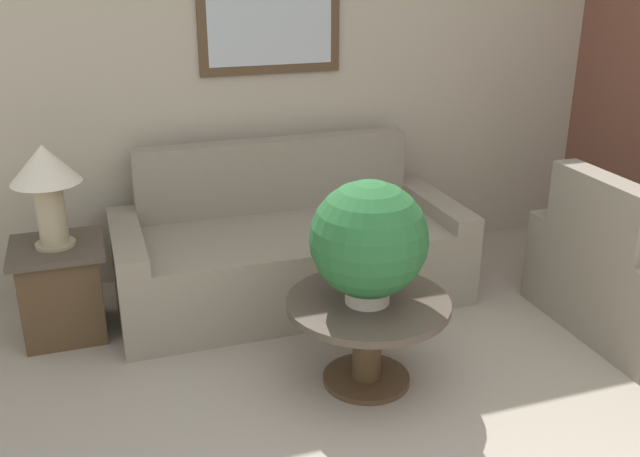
{
  "coord_description": "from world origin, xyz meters",
  "views": [
    {
      "loc": [
        -1.47,
        -1.66,
        2.14
      ],
      "look_at": [
        -0.25,
        1.98,
        0.65
      ],
      "focal_mm": 40.0,
      "sensor_mm": 36.0,
      "label": 1
    }
  ],
  "objects": [
    {
      "name": "couch_main",
      "position": [
        -0.3,
        2.46,
        0.31
      ],
      "size": [
        2.22,
        0.97,
        0.98
      ],
      "color": "gray",
      "rests_on": "ground_plane"
    },
    {
      "name": "table_lamp",
      "position": [
        -1.71,
        2.4,
        0.98
      ],
      "size": [
        0.39,
        0.39,
        0.59
      ],
      "color": "tan",
      "rests_on": "side_table"
    },
    {
      "name": "wall_back",
      "position": [
        -0.01,
        3.08,
        1.31
      ],
      "size": [
        6.44,
        0.09,
        2.6
      ],
      "color": "#B2A893",
      "rests_on": "ground_plane"
    },
    {
      "name": "potted_plant_on_table",
      "position": [
        -0.22,
        1.33,
        0.82
      ],
      "size": [
        0.59,
        0.59,
        0.64
      ],
      "color": "beige",
      "rests_on": "coffee_table"
    },
    {
      "name": "armchair",
      "position": [
        1.56,
        1.41,
        0.31
      ],
      "size": [
        0.9,
        1.13,
        0.98
      ],
      "rotation": [
        0.0,
        0.0,
        1.56
      ],
      "color": "gray",
      "rests_on": "ground_plane"
    },
    {
      "name": "side_table",
      "position": [
        -1.71,
        2.4,
        0.29
      ],
      "size": [
        0.53,
        0.53,
        0.57
      ],
      "color": "#4C3823",
      "rests_on": "ground_plane"
    },
    {
      "name": "coffee_table",
      "position": [
        -0.2,
        1.35,
        0.35
      ],
      "size": [
        0.84,
        0.84,
        0.48
      ],
      "color": "#4C3823",
      "rests_on": "ground_plane"
    }
  ]
}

